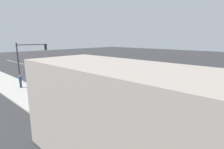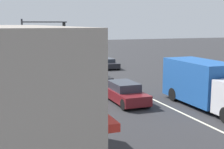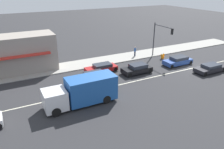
# 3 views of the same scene
# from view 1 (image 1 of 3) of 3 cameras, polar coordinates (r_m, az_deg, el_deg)

# --- Properties ---
(ground_plane) EXTENTS (160.00, 160.00, 0.00)m
(ground_plane) POSITION_cam_1_polar(r_m,az_deg,el_deg) (20.28, 10.81, -6.70)
(ground_plane) COLOR #2B2B2D
(sidewalk_right) EXTENTS (4.00, 73.00, 0.12)m
(sidewalk_right) POSITION_cam_1_polar(r_m,az_deg,el_deg) (13.68, -8.77, -15.80)
(sidewalk_right) COLOR #9E9B93
(sidewalk_right) RESTS_ON ground
(lane_marking_center) EXTENTS (0.16, 60.00, 0.01)m
(lane_marking_center) POSITION_cam_1_polar(r_m,az_deg,el_deg) (33.17, -16.40, 0.26)
(lane_marking_center) COLOR beige
(lane_marking_center) RESTS_ON ground
(building_corner_store) EXTENTS (4.96, 10.93, 5.08)m
(building_corner_store) POSITION_cam_1_polar(r_m,az_deg,el_deg) (8.46, 3.54, -14.19)
(building_corner_store) COLOR gray
(building_corner_store) RESTS_ON sidewalk_right
(traffic_signal_main) EXTENTS (4.59, 0.34, 5.60)m
(traffic_signal_main) POSITION_cam_1_polar(r_m,az_deg,el_deg) (28.46, -25.75, 5.67)
(traffic_signal_main) COLOR #333338
(traffic_signal_main) RESTS_ON sidewalk_right
(pedestrian) EXTENTS (0.34, 0.34, 1.65)m
(pedestrian) POSITION_cam_1_polar(r_m,az_deg,el_deg) (25.26, -27.75, -1.88)
(pedestrian) COLOR #282D42
(pedestrian) RESTS_ON sidewalk_right
(warning_aframe_sign) EXTENTS (0.45, 0.53, 0.84)m
(warning_aframe_sign) POSITION_cam_1_polar(r_m,az_deg,el_deg) (29.60, -24.30, -0.83)
(warning_aframe_sign) COLOR orange
(warning_aframe_sign) RESTS_ON ground
(delivery_truck) EXTENTS (2.44, 7.50, 2.87)m
(delivery_truck) POSITION_cam_1_polar(r_m,az_deg,el_deg) (21.68, 14.26, -1.62)
(delivery_truck) COLOR silver
(delivery_truck) RESTS_ON ground
(suv_black) EXTENTS (1.92, 4.19, 1.32)m
(suv_black) POSITION_cam_1_polar(r_m,az_deg,el_deg) (24.89, -10.80, -1.71)
(suv_black) COLOR black
(suv_black) RESTS_ON ground
(coupe_blue) EXTENTS (1.90, 4.58, 1.28)m
(coupe_blue) POSITION_cam_1_polar(r_m,az_deg,el_deg) (31.18, -19.02, 0.53)
(coupe_blue) COLOR #284793
(coupe_blue) RESTS_ON ground
(hatchback_red) EXTENTS (1.78, 4.57, 1.15)m
(hatchback_red) POSITION_cam_1_polar(r_m,az_deg,el_deg) (20.05, -10.16, -5.21)
(hatchback_red) COLOR #AD1E1E
(hatchback_red) RESTS_ON ground
(sedan_maroon) EXTENTS (1.84, 4.42, 1.37)m
(sedan_maroon) POSITION_cam_1_polar(r_m,az_deg,el_deg) (20.06, 0.55, -4.72)
(sedan_maroon) COLOR maroon
(sedan_maroon) RESTS_ON ground
(sedan_dark) EXTENTS (1.90, 4.57, 1.14)m
(sedan_dark) POSITION_cam_1_polar(r_m,az_deg,el_deg) (34.99, -14.14, 1.90)
(sedan_dark) COLOR black
(sedan_dark) RESTS_ON ground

